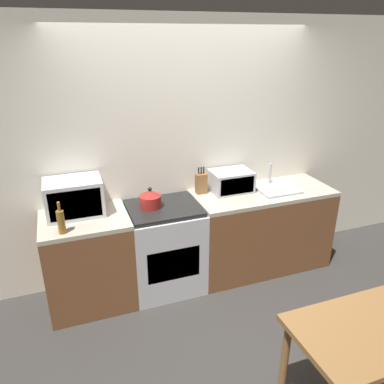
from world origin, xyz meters
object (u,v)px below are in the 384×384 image
(kettle, at_px, (150,199))
(bottle, at_px, (61,221))
(stove_range, at_px, (165,247))
(toaster_oven, at_px, (231,181))
(dining_table, at_px, (370,341))
(microwave, at_px, (74,197))

(kettle, relative_size, bottle, 0.73)
(stove_range, xyz_separation_m, bottle, (-0.92, -0.22, 0.56))
(kettle, distance_m, toaster_oven, 0.89)
(kettle, xyz_separation_m, toaster_oven, (0.89, 0.11, 0.02))
(stove_range, xyz_separation_m, kettle, (-0.12, 0.03, 0.54))
(kettle, height_order, dining_table, kettle)
(bottle, distance_m, toaster_oven, 1.73)
(stove_range, bearing_deg, microwave, 171.93)
(stove_range, bearing_deg, dining_table, -66.32)
(microwave, bearing_deg, kettle, -7.34)
(kettle, bearing_deg, microwave, 172.66)
(toaster_oven, bearing_deg, bottle, -168.29)
(dining_table, bearing_deg, stove_range, 113.68)
(bottle, height_order, dining_table, bottle)
(stove_range, distance_m, toaster_oven, 0.96)
(dining_table, bearing_deg, kettle, 116.41)
(toaster_oven, bearing_deg, stove_range, -170.26)
(stove_range, bearing_deg, bottle, -166.67)
(dining_table, bearing_deg, bottle, 137.00)
(kettle, relative_size, microwave, 0.41)
(microwave, bearing_deg, stove_range, -8.07)
(stove_range, height_order, dining_table, stove_range)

